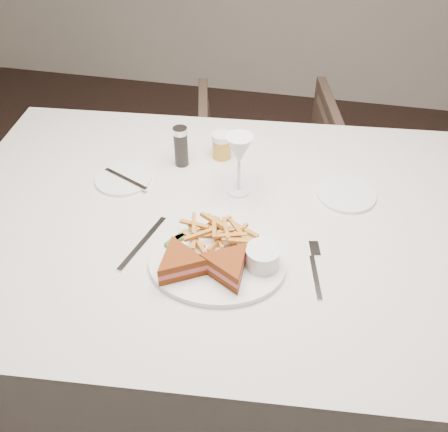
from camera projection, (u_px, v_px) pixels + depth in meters
table at (227, 308)px, 1.54m from camera, size 1.58×1.13×0.75m
chair_far at (265, 153)px, 2.30m from camera, size 0.72×0.69×0.62m
table_setting at (220, 225)px, 1.22m from camera, size 0.78×0.62×0.18m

